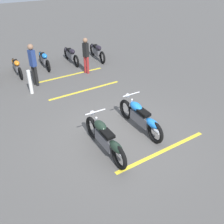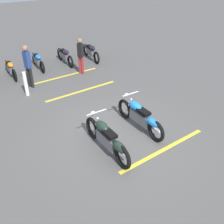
# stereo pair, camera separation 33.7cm
# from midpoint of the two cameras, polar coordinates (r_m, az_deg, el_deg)

# --- Properties ---
(ground_plane) EXTENTS (60.00, 60.00, 0.00)m
(ground_plane) POSITION_cam_midpoint_polar(r_m,az_deg,el_deg) (7.92, 2.66, -5.20)
(ground_plane) COLOR #514F4C
(motorcycle_bright_foreground) EXTENTS (2.23, 0.62, 1.04)m
(motorcycle_bright_foreground) POSITION_cam_midpoint_polar(r_m,az_deg,el_deg) (7.97, 7.66, -1.22)
(motorcycle_bright_foreground) COLOR black
(motorcycle_bright_foreground) RESTS_ON ground
(motorcycle_dark_foreground) EXTENTS (2.23, 0.62, 1.04)m
(motorcycle_dark_foreground) POSITION_cam_midpoint_polar(r_m,az_deg,el_deg) (7.01, -0.09, -5.94)
(motorcycle_dark_foreground) COLOR black
(motorcycle_dark_foreground) RESTS_ON ground
(motorcycle_row_far_left) EXTENTS (2.10, 0.46, 0.80)m
(motorcycle_row_far_left) POSITION_cam_midpoint_polar(r_m,az_deg,el_deg) (14.08, -2.71, 13.45)
(motorcycle_row_far_left) COLOR black
(motorcycle_row_far_left) RESTS_ON ground
(motorcycle_row_left) EXTENTS (2.03, 0.34, 0.76)m
(motorcycle_row_left) POSITION_cam_midpoint_polar(r_m,az_deg,el_deg) (13.71, -8.48, 12.57)
(motorcycle_row_left) COLOR black
(motorcycle_row_left) RESTS_ON ground
(motorcycle_row_center) EXTENTS (1.96, 0.35, 0.74)m
(motorcycle_row_center) POSITION_cam_midpoint_polar(r_m,az_deg,el_deg) (13.34, -14.24, 11.39)
(motorcycle_row_center) COLOR black
(motorcycle_row_center) RESTS_ON ground
(motorcycle_row_right) EXTENTS (1.90, 0.28, 0.72)m
(motorcycle_row_right) POSITION_cam_midpoint_polar(r_m,az_deg,el_deg) (12.79, -19.78, 9.59)
(motorcycle_row_right) COLOR black
(motorcycle_row_right) RESTS_ON ground
(bystander_near_row) EXTENTS (0.30, 0.26, 1.78)m
(bystander_near_row) POSITION_cam_midpoint_polar(r_m,az_deg,el_deg) (11.13, -16.36, 10.43)
(bystander_near_row) COLOR black
(bystander_near_row) RESTS_ON ground
(bystander_secondary) EXTENTS (0.28, 0.26, 1.66)m
(bystander_secondary) POSITION_cam_midpoint_polar(r_m,az_deg,el_deg) (12.05, -5.03, 12.75)
(bystander_secondary) COLOR maroon
(bystander_secondary) RESTS_ON ground
(bollard_post) EXTENTS (0.14, 0.14, 0.98)m
(bollard_post) POSITION_cam_midpoint_polar(r_m,az_deg,el_deg) (10.61, -16.92, 6.38)
(bollard_post) COLOR white
(bollard_post) RESTS_ON ground
(parking_stripe_near) EXTENTS (0.14, 3.20, 0.01)m
(parking_stripe_near) POSITION_cam_midpoint_polar(r_m,az_deg,el_deg) (7.48, 12.47, -8.54)
(parking_stripe_near) COLOR yellow
(parking_stripe_near) RESTS_ON ground
(parking_stripe_mid) EXTENTS (0.14, 3.20, 0.01)m
(parking_stripe_mid) POSITION_cam_midpoint_polar(r_m,az_deg,el_deg) (10.64, -5.02, 4.84)
(parking_stripe_mid) COLOR yellow
(parking_stripe_mid) RESTS_ON ground
(parking_stripe_far) EXTENTS (0.14, 3.20, 0.01)m
(parking_stripe_far) POSITION_cam_midpoint_polar(r_m,az_deg,el_deg) (12.22, -8.29, 8.19)
(parking_stripe_far) COLOR yellow
(parking_stripe_far) RESTS_ON ground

